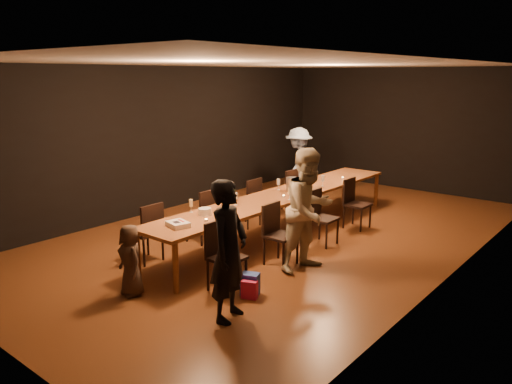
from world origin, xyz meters
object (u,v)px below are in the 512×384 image
Objects in this scene: chair_left_3 at (284,191)px; man_blue at (298,165)px; chair_right_2 at (323,218)px; ice_bucket at (292,184)px; plate_stack at (205,212)px; table at (283,197)px; chair_right_1 at (281,235)px; child at (131,260)px; chair_right_0 at (227,257)px; chair_right_3 at (358,204)px; chair_left_0 at (145,232)px; woman_birthday at (229,251)px; chair_left_2 at (247,202)px; birthday_cake at (178,224)px; chair_left_1 at (201,215)px; woman_tan at (309,210)px; champagne_bottle at (233,193)px.

chair_left_3 is 1.15m from man_blue.
ice_bucket reaches higher than chair_right_2.
man_blue is 4.23m from plate_stack.
chair_right_1 reaches higher than table.
child is at bearing -90.42° from table.
chair_right_0 is 3.60m from chair_right_3.
man_blue reaches higher than chair_right_3.
chair_left_0 is (-1.70, 0.00, 0.00)m from chair_right_0.
woman_birthday reaches higher than plate_stack.
chair_right_3 and chair_left_3 have the same top height.
child is at bearing -169.58° from chair_left_3.
chair_right_3 is 0.56× the size of man_blue.
chair_left_2 reaches higher than birthday_cake.
chair_right_0 reaches higher than plate_stack.
chair_left_1 is at bearing -35.31° from chair_right_3.
birthday_cake is at bearing -97.00° from chair_left_0.
chair_left_3 is at bearing 0.38° from man_blue.
plate_stack is at bearing -55.30° from chair_right_1.
man_blue is at bearing 118.22° from birthday_cake.
man_blue is at bearing 9.22° from chair_left_2.
woman_tan is 1.95m from ice_bucket.
woman_birthday reaches higher than chair_left_1.
woman_tan reaches higher than plate_stack.
woman_tan reaches higher than table.
chair_left_2 is (-1.70, 2.40, 0.00)m from chair_right_0.
chair_left_0 is 3.60m from chair_left_3.
man_blue is (-0.36, 4.63, 0.37)m from chair_left_0.
table is 2.56m from chair_right_0.
champagne_bottle is at bearing -99.05° from chair_right_1.
man_blue reaches higher than chair_left_3.
chair_right_1 is at bearing 1.70° from woman_birthday.
chair_left_3 is at bearing 116.88° from birthday_cake.
chair_right_1 and chair_right_2 have the same top height.
birthday_cake is at bearing -79.13° from plate_stack.
chair_right_1 is 2.40m from chair_right_3.
plate_stack is at bearing 37.81° from woman_birthday.
ice_bucket is at bearing 54.57° from woman_tan.
woman_birthday reaches higher than chair_left_0.
chair_right_3 is 4.58m from child.
chair_right_3 and chair_left_2 have the same top height.
chair_right_0 is 0.55× the size of woman_birthday.
woman_tan is at bearing 72.98° from child.
chair_right_1 is 0.51× the size of woman_tan.
woman_birthday is (2.25, -4.16, 0.37)m from chair_left_3.
chair_right_1 is 2.27m from child.
woman_birthday reaches higher than chair_right_2.
woman_tan is 2.59m from child.
woman_birthday is (2.25, -0.56, 0.37)m from chair_left_0.
chair_right_1 and chair_right_3 have the same top height.
birthday_cake is at bearing -82.50° from chair_right_0.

